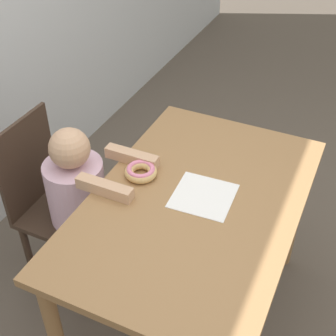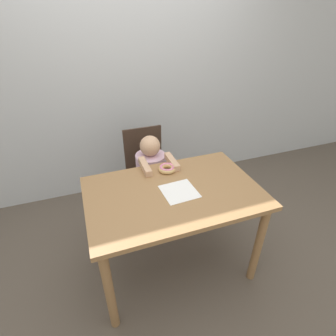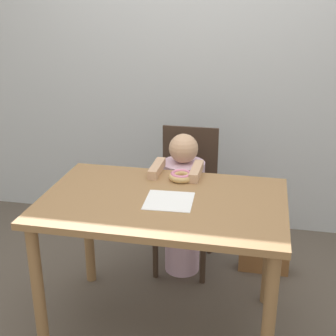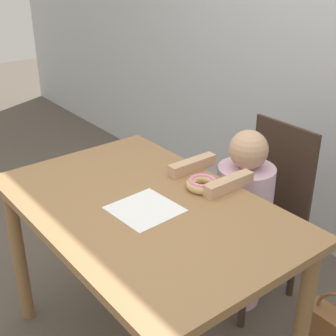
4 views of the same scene
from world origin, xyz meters
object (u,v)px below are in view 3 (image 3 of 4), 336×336
child_figure (183,206)px  handbag (264,256)px  chair (186,198)px  donut (181,176)px

child_figure → handbag: child_figure is taller
chair → handbag: chair is taller
chair → child_figure: 0.13m
handbag → chair: bearing=176.8°
handbag → donut: bearing=-140.0°
chair → child_figure: size_ratio=0.97×
child_figure → donut: 0.45m
child_figure → chair: bearing=90.0°
donut → handbag: size_ratio=0.42×
handbag → child_figure: bearing=-169.4°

